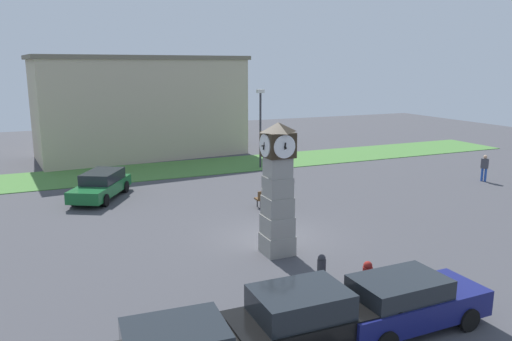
{
  "coord_description": "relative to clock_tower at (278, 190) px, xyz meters",
  "views": [
    {
      "loc": [
        -8.59,
        -17.56,
        6.99
      ],
      "look_at": [
        -0.29,
        1.36,
        2.58
      ],
      "focal_mm": 35.0,
      "sensor_mm": 36.0,
      "label": 1
    }
  ],
  "objects": [
    {
      "name": "street_lamp_near_road",
      "position": [
        5.93,
        14.74,
        0.7
      ],
      "size": [
        0.5,
        0.24,
        5.36
      ],
      "color": "#333338",
      "rests_on": "ground_plane"
    },
    {
      "name": "bench",
      "position": [
        2.49,
        5.76,
        -1.93
      ],
      "size": [
        1.6,
        0.54,
        0.9
      ],
      "color": "brown",
      "rests_on": "ground_plane"
    },
    {
      "name": "car_far_lot",
      "position": [
        -5.07,
        10.89,
        -1.73
      ],
      "size": [
        3.76,
        4.84,
        1.42
      ],
      "color": "#19602D",
      "rests_on": "ground_plane"
    },
    {
      "name": "bollard_near_tower",
      "position": [
        1.29,
        -3.87,
        -2.0
      ],
      "size": [
        0.31,
        0.31,
        0.92
      ],
      "color": "maroon",
      "rests_on": "ground_plane"
    },
    {
      "name": "warehouse_blue_far",
      "position": [
        -0.49,
        22.89,
        1.37
      ],
      "size": [
        16.2,
        8.11,
        7.63
      ],
      "color": "#B7A88E",
      "rests_on": "ground_plane"
    },
    {
      "name": "bollard_mid_row",
      "position": [
        -0.07,
        -3.32,
        -1.87
      ],
      "size": [
        0.27,
        0.27,
        1.16
      ],
      "color": "#333338",
      "rests_on": "ground_plane"
    },
    {
      "name": "grass_verge_far",
      "position": [
        3.25,
        16.61,
        -2.44
      ],
      "size": [
        49.1,
        5.47,
        0.04
      ],
      "primitive_type": "cube",
      "color": "#477A38",
      "rests_on": "ground_plane"
    },
    {
      "name": "clock_tower",
      "position": [
        0.0,
        0.0,
        0.0
      ],
      "size": [
        1.3,
        1.3,
        4.96
      ],
      "color": "gray",
      "rests_on": "ground_plane"
    },
    {
      "name": "ground_plane",
      "position": [
        0.72,
        1.6,
        -2.46
      ],
      "size": [
        81.83,
        81.83,
        0.0
      ],
      "primitive_type": "plane",
      "color": "#424247"
    },
    {
      "name": "car_by_building",
      "position": [
        0.76,
        -6.28,
        -1.69
      ],
      "size": [
        4.44,
        1.9,
        1.49
      ],
      "color": "navy",
      "rests_on": "ground_plane"
    },
    {
      "name": "pedestrian_near_bench",
      "position": [
        16.75,
        5.61,
        -1.53
      ],
      "size": [
        0.4,
        0.47,
        1.63
      ],
      "color": "#264CA5",
      "rests_on": "ground_plane"
    },
    {
      "name": "car_near_tower",
      "position": [
        -2.17,
        -6.15,
        -1.63
      ],
      "size": [
        4.15,
        1.98,
        1.65
      ],
      "color": "black",
      "rests_on": "ground_plane"
    }
  ]
}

